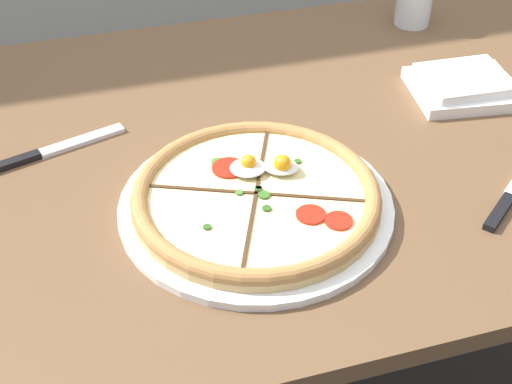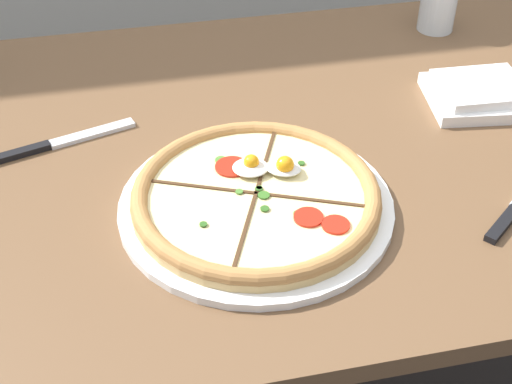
{
  "view_description": "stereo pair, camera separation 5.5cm",
  "coord_description": "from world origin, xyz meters",
  "px_view_note": "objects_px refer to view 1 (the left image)",
  "views": [
    {
      "loc": [
        -0.29,
        -0.87,
        1.36
      ],
      "look_at": [
        -0.08,
        -0.16,
        0.76
      ],
      "focal_mm": 50.0,
      "sensor_mm": 36.0,
      "label": 1
    },
    {
      "loc": [
        -0.23,
        -0.89,
        1.36
      ],
      "look_at": [
        -0.08,
        -0.16,
        0.76
      ],
      "focal_mm": 50.0,
      "sensor_mm": 36.0,
      "label": 2
    }
  ],
  "objects_px": {
    "dining_table": "(274,182)",
    "knife_main": "(50,151)",
    "napkin_folded": "(464,85)",
    "water_glass": "(414,1)",
    "pizza": "(256,198)"
  },
  "relations": [
    {
      "from": "dining_table",
      "to": "napkin_folded",
      "type": "xyz_separation_m",
      "value": [
        0.35,
        0.04,
        0.1
      ]
    },
    {
      "from": "water_glass",
      "to": "knife_main",
      "type": "bearing_deg",
      "value": -160.87
    },
    {
      "from": "napkin_folded",
      "to": "dining_table",
      "type": "bearing_deg",
      "value": -173.95
    },
    {
      "from": "knife_main",
      "to": "water_glass",
      "type": "relative_size",
      "value": 2.08
    },
    {
      "from": "dining_table",
      "to": "napkin_folded",
      "type": "relative_size",
      "value": 8.18
    },
    {
      "from": "pizza",
      "to": "knife_main",
      "type": "height_order",
      "value": "pizza"
    },
    {
      "from": "dining_table",
      "to": "water_glass",
      "type": "xyz_separation_m",
      "value": [
        0.38,
        0.31,
        0.14
      ]
    },
    {
      "from": "dining_table",
      "to": "knife_main",
      "type": "distance_m",
      "value": 0.36
    },
    {
      "from": "pizza",
      "to": "dining_table",
      "type": "bearing_deg",
      "value": 63.82
    },
    {
      "from": "napkin_folded",
      "to": "water_glass",
      "type": "height_order",
      "value": "water_glass"
    },
    {
      "from": "dining_table",
      "to": "pizza",
      "type": "height_order",
      "value": "pizza"
    },
    {
      "from": "napkin_folded",
      "to": "pizza",
      "type": "bearing_deg",
      "value": -155.52
    },
    {
      "from": "dining_table",
      "to": "water_glass",
      "type": "relative_size",
      "value": 14.1
    },
    {
      "from": "napkin_folded",
      "to": "water_glass",
      "type": "distance_m",
      "value": 0.28
    },
    {
      "from": "napkin_folded",
      "to": "water_glass",
      "type": "xyz_separation_m",
      "value": [
        0.04,
        0.27,
        0.03
      ]
    }
  ]
}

